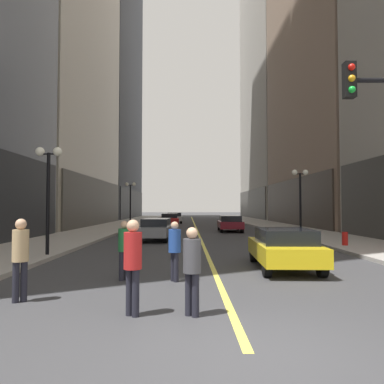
{
  "coord_description": "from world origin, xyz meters",
  "views": [
    {
      "loc": [
        -0.85,
        -5.18,
        2.03
      ],
      "look_at": [
        -0.49,
        22.82,
        3.16
      ],
      "focal_mm": 34.54,
      "sensor_mm": 36.0,
      "label": 1
    }
  ],
  "objects_px": {
    "car_red": "(169,219)",
    "pedestrian_in_red_jacket": "(133,259)",
    "street_lamp_left_near": "(48,176)",
    "fire_hydrant_right": "(345,240)",
    "car_maroon": "(230,223)",
    "pedestrian_with_orange_bag": "(192,264)",
    "street_lamp_right_mid": "(300,188)",
    "pedestrian_in_green_parka": "(124,246)",
    "pedestrian_in_tan_trench": "(20,253)",
    "street_lamp_left_far": "(130,194)",
    "car_silver": "(175,217)",
    "pedestrian_in_blue_hoodie": "(175,247)",
    "car_grey": "(156,229)",
    "car_yellow": "(284,247)"
  },
  "relations": [
    {
      "from": "car_red",
      "to": "car_yellow",
      "type": "bearing_deg",
      "value": -79.57
    },
    {
      "from": "pedestrian_with_orange_bag",
      "to": "pedestrian_in_green_parka",
      "type": "height_order",
      "value": "pedestrian_with_orange_bag"
    },
    {
      "from": "car_red",
      "to": "pedestrian_in_red_jacket",
      "type": "bearing_deg",
      "value": -88.45
    },
    {
      "from": "car_maroon",
      "to": "street_lamp_left_near",
      "type": "xyz_separation_m",
      "value": [
        -9.06,
        -15.54,
        2.54
      ]
    },
    {
      "from": "car_red",
      "to": "street_lamp_right_mid",
      "type": "relative_size",
      "value": 0.98
    },
    {
      "from": "car_silver",
      "to": "pedestrian_in_blue_hoodie",
      "type": "bearing_deg",
      "value": -88.04
    },
    {
      "from": "car_yellow",
      "to": "street_lamp_left_near",
      "type": "bearing_deg",
      "value": 163.17
    },
    {
      "from": "car_red",
      "to": "pedestrian_in_blue_hoodie",
      "type": "distance_m",
      "value": 29.6
    },
    {
      "from": "pedestrian_in_green_parka",
      "to": "street_lamp_left_near",
      "type": "bearing_deg",
      "value": 130.62
    },
    {
      "from": "pedestrian_with_orange_bag",
      "to": "pedestrian_in_green_parka",
      "type": "bearing_deg",
      "value": 118.55
    },
    {
      "from": "pedestrian_in_tan_trench",
      "to": "street_lamp_left_far",
      "type": "relative_size",
      "value": 0.4
    },
    {
      "from": "pedestrian_in_tan_trench",
      "to": "pedestrian_in_green_parka",
      "type": "distance_m",
      "value": 2.96
    },
    {
      "from": "car_grey",
      "to": "pedestrian_in_red_jacket",
      "type": "relative_size",
      "value": 2.54
    },
    {
      "from": "pedestrian_in_blue_hoodie",
      "to": "pedestrian_in_tan_trench",
      "type": "distance_m",
      "value": 3.89
    },
    {
      "from": "car_red",
      "to": "car_silver",
      "type": "distance_m",
      "value": 6.66
    },
    {
      "from": "pedestrian_in_green_parka",
      "to": "street_lamp_right_mid",
      "type": "relative_size",
      "value": 0.37
    },
    {
      "from": "car_grey",
      "to": "pedestrian_in_tan_trench",
      "type": "height_order",
      "value": "pedestrian_in_tan_trench"
    },
    {
      "from": "car_yellow",
      "to": "car_red",
      "type": "distance_m",
      "value": 28.05
    },
    {
      "from": "street_lamp_left_far",
      "to": "fire_hydrant_right",
      "type": "distance_m",
      "value": 22.52
    },
    {
      "from": "car_maroon",
      "to": "pedestrian_in_green_parka",
      "type": "xyz_separation_m",
      "value": [
        -5.27,
        -19.96,
        0.23
      ]
    },
    {
      "from": "car_grey",
      "to": "street_lamp_left_far",
      "type": "relative_size",
      "value": 1.03
    },
    {
      "from": "pedestrian_in_green_parka",
      "to": "fire_hydrant_right",
      "type": "distance_m",
      "value": 12.28
    },
    {
      "from": "pedestrian_in_blue_hoodie",
      "to": "street_lamp_left_far",
      "type": "distance_m",
      "value": 26.51
    },
    {
      "from": "pedestrian_with_orange_bag",
      "to": "street_lamp_right_mid",
      "type": "distance_m",
      "value": 18.21
    },
    {
      "from": "pedestrian_in_red_jacket",
      "to": "street_lamp_left_near",
      "type": "distance_m",
      "value": 9.27
    },
    {
      "from": "pedestrian_in_blue_hoodie",
      "to": "street_lamp_left_far",
      "type": "bearing_deg",
      "value": 101.36
    },
    {
      "from": "pedestrian_in_red_jacket",
      "to": "fire_hydrant_right",
      "type": "relative_size",
      "value": 2.24
    },
    {
      "from": "street_lamp_right_mid",
      "to": "pedestrian_in_red_jacket",
      "type": "bearing_deg",
      "value": -116.55
    },
    {
      "from": "car_maroon",
      "to": "fire_hydrant_right",
      "type": "height_order",
      "value": "car_maroon"
    },
    {
      "from": "car_yellow",
      "to": "pedestrian_in_tan_trench",
      "type": "xyz_separation_m",
      "value": [
        -6.75,
        -4.11,
        0.32
      ]
    },
    {
      "from": "fire_hydrant_right",
      "to": "car_maroon",
      "type": "bearing_deg",
      "value": 109.14
    },
    {
      "from": "street_lamp_left_near",
      "to": "street_lamp_right_mid",
      "type": "distance_m",
      "value": 15.52
    },
    {
      "from": "pedestrian_in_tan_trench",
      "to": "street_lamp_right_mid",
      "type": "xyz_separation_m",
      "value": [
        10.84,
        15.53,
        2.21
      ]
    },
    {
      "from": "car_red",
      "to": "pedestrian_in_red_jacket",
      "type": "distance_m",
      "value": 32.75
    },
    {
      "from": "fire_hydrant_right",
      "to": "pedestrian_in_blue_hoodie",
      "type": "bearing_deg",
      "value": -135.56
    },
    {
      "from": "car_silver",
      "to": "pedestrian_in_blue_hoodie",
      "type": "distance_m",
      "value": 36.22
    },
    {
      "from": "pedestrian_in_green_parka",
      "to": "fire_hydrant_right",
      "type": "bearing_deg",
      "value": 39.22
    },
    {
      "from": "pedestrian_in_tan_trench",
      "to": "street_lamp_left_far",
      "type": "distance_m",
      "value": 28.19
    },
    {
      "from": "pedestrian_in_green_parka",
      "to": "street_lamp_right_mid",
      "type": "xyz_separation_m",
      "value": [
        9.0,
        13.2,
        2.3
      ]
    },
    {
      "from": "car_maroon",
      "to": "pedestrian_in_tan_trench",
      "type": "relative_size",
      "value": 2.52
    },
    {
      "from": "pedestrian_in_blue_hoodie",
      "to": "street_lamp_left_far",
      "type": "relative_size",
      "value": 0.37
    },
    {
      "from": "street_lamp_left_near",
      "to": "pedestrian_in_red_jacket",
      "type": "bearing_deg",
      "value": -59.83
    },
    {
      "from": "car_grey",
      "to": "car_yellow",
      "type": "bearing_deg",
      "value": -63.97
    },
    {
      "from": "pedestrian_with_orange_bag",
      "to": "fire_hydrant_right",
      "type": "height_order",
      "value": "pedestrian_with_orange_bag"
    },
    {
      "from": "pedestrian_in_blue_hoodie",
      "to": "street_lamp_left_near",
      "type": "bearing_deg",
      "value": 138.49
    },
    {
      "from": "car_red",
      "to": "pedestrian_in_blue_hoodie",
      "type": "xyz_separation_m",
      "value": [
        1.56,
        -29.55,
        0.23
      ]
    },
    {
      "from": "car_maroon",
      "to": "pedestrian_with_orange_bag",
      "type": "distance_m",
      "value": 23.6
    },
    {
      "from": "car_silver",
      "to": "pedestrian_in_green_parka",
      "type": "height_order",
      "value": "pedestrian_in_green_parka"
    },
    {
      "from": "car_red",
      "to": "car_silver",
      "type": "xyz_separation_m",
      "value": [
        0.33,
        6.65,
        -0.0
      ]
    },
    {
      "from": "pedestrian_with_orange_bag",
      "to": "street_lamp_right_mid",
      "type": "xyz_separation_m",
      "value": [
        7.16,
        16.59,
        2.3
      ]
    }
  ]
}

